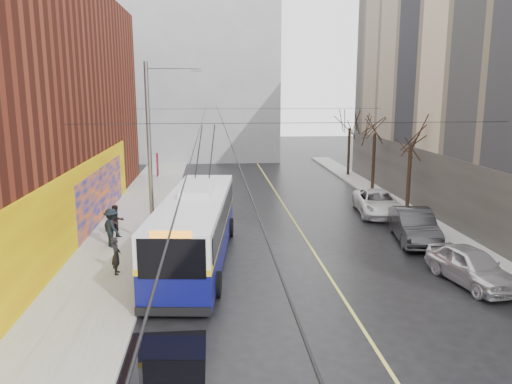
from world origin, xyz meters
TOP-DOWN VIEW (x-y plane):
  - ground at (0.00, 0.00)m, footprint 140.00×140.00m
  - sidewalk_left at (-8.00, 12.00)m, footprint 4.00×60.00m
  - sidewalk_right at (9.00, 12.00)m, footprint 2.00×60.00m
  - lane_line at (1.50, 14.00)m, footprint 0.12×50.00m
  - building_far at (-6.00, 44.99)m, footprint 20.50×12.10m
  - streetlight_pole at (-6.14, 10.00)m, footprint 2.65×0.60m
  - catenary_wires at (-2.54, 14.77)m, footprint 18.00×60.00m
  - tree_near at (9.00, 16.00)m, footprint 3.20×3.20m
  - tree_mid at (9.00, 23.00)m, footprint 3.20×3.20m
  - tree_far at (9.00, 30.00)m, footprint 3.20×3.20m
  - puddle at (-4.89, -0.67)m, footprint 2.52×3.71m
  - pigeons_flying at (-1.27, 10.95)m, footprint 3.97×1.57m
  - trolleybus at (-4.13, 7.95)m, footprint 3.84×12.44m
  - parked_car_a at (7.00, 4.27)m, footprint 2.49×4.63m
  - parked_car_b at (7.00, 10.08)m, footprint 2.56×5.29m
  - parked_car_c at (7.00, 15.82)m, footprint 3.09×5.65m
  - following_car at (-3.55, 19.88)m, footprint 2.14×4.97m
  - pedestrian_a at (-7.39, 6.26)m, footprint 0.42×0.60m
  - pedestrian_b at (-8.33, 11.53)m, footprint 1.08×1.05m
  - pedestrian_c at (-8.29, 10.05)m, footprint 1.35×1.40m

SIDE VIEW (x-z plane):
  - ground at x=0.00m, z-range 0.00..0.00m
  - lane_line at x=1.50m, z-range 0.00..0.01m
  - puddle at x=-4.89m, z-range 0.00..0.01m
  - sidewalk_left at x=-8.00m, z-range 0.00..0.15m
  - sidewalk_right at x=9.00m, z-range 0.00..0.15m
  - parked_car_a at x=7.00m, z-range 0.00..1.50m
  - parked_car_c at x=7.00m, z-range 0.00..1.50m
  - following_car at x=-3.55m, z-range 0.00..1.67m
  - parked_car_b at x=7.00m, z-range 0.00..1.67m
  - pedestrian_a at x=-7.39m, z-range 0.15..1.75m
  - pedestrian_b at x=-8.33m, z-range 0.15..1.91m
  - pedestrian_c at x=-8.29m, z-range 0.15..2.07m
  - trolleybus at x=-4.13m, z-range -1.29..4.53m
  - streetlight_pole at x=-6.14m, z-range 0.35..9.35m
  - tree_near at x=9.00m, z-range 1.78..8.18m
  - tree_far at x=9.00m, z-range 1.86..8.43m
  - tree_mid at x=9.00m, z-range 1.91..8.59m
  - catenary_wires at x=-2.54m, z-range 6.13..6.36m
  - pigeons_flying at x=-1.27m, z-range 6.77..7.60m
  - building_far at x=-6.00m, z-range 0.02..18.02m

